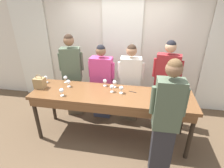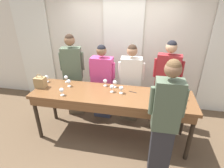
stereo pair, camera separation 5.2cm
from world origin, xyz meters
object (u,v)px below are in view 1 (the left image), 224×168
object	(u,v)px
wine_glass_center_mid	(115,82)
wine_glass_back_left	(68,82)
handbag	(40,83)
wine_glass_front_left	(46,78)
guest_pink_top	(102,83)
host_pouring	(165,122)
wine_glass_front_right	(105,81)
wine_glass_back_mid	(112,87)
wine_glass_front_mid	(65,78)
wine_bottle	(179,91)
tasting_bar	(111,98)
wine_glass_center_right	(182,101)
wine_glass_back_right	(62,91)
wine_glass_center_left	(165,92)
guest_cream_sweater	(130,84)
guest_olive_jacket	(72,76)
guest_striped_shirt	(165,83)
wine_glass_near_host	(121,88)

from	to	relation	value
wine_glass_center_mid	wine_glass_back_left	xyz separation A→B (m)	(-0.87, -0.13, -0.00)
handbag	wine_glass_front_left	distance (m)	0.24
guest_pink_top	host_pouring	bearing A→B (deg)	-47.94
wine_glass_front_right	wine_glass_center_mid	size ratio (longest dim) A/B	1.00
wine_glass_front_right	wine_glass_back_mid	world-z (taller)	same
wine_glass_front_mid	host_pouring	xyz separation A→B (m)	(1.85, -0.98, -0.08)
wine_glass_back_left	wine_bottle	bearing A→B (deg)	-2.34
tasting_bar	wine_glass_back_left	distance (m)	0.88
wine_glass_front_left	wine_glass_center_right	xyz separation A→B (m)	(2.51, -0.44, 0.00)
wine_glass_front_left	wine_glass_front_mid	bearing A→B (deg)	10.53
wine_glass_center_right	wine_glass_back_right	bearing A→B (deg)	-179.78
handbag	wine_glass_center_left	world-z (taller)	handbag
handbag	wine_glass_front_mid	bearing A→B (deg)	40.59
wine_bottle	guest_cream_sweater	xyz separation A→B (m)	(-0.86, 0.60, -0.21)
handbag	guest_olive_jacket	xyz separation A→B (m)	(0.37, 0.66, -0.10)
tasting_bar	guest_olive_jacket	bearing A→B (deg)	145.84
wine_glass_center_mid	guest_pink_top	size ratio (longest dim) A/B	0.08
wine_glass_back_right	guest_striped_shirt	xyz separation A→B (m)	(1.82, 0.87, -0.12)
wine_glass_center_right	guest_pink_top	bearing A→B (deg)	149.74
wine_glass_back_left	guest_cream_sweater	xyz separation A→B (m)	(1.13, 0.52, -0.18)
wine_glass_center_right	guest_olive_jacket	bearing A→B (deg)	158.02
tasting_bar	wine_glass_front_right	distance (m)	0.40
wine_glass_near_host	guest_cream_sweater	size ratio (longest dim) A/B	0.08
wine_glass_center_right	guest_striped_shirt	distance (m)	0.88
wine_glass_center_mid	wine_glass_back_right	world-z (taller)	same
wine_glass_front_mid	wine_glass_center_mid	world-z (taller)	same
host_pouring	wine_glass_near_host	bearing A→B (deg)	133.65
handbag	guest_cream_sweater	size ratio (longest dim) A/B	0.16
wine_bottle	guest_cream_sweater	distance (m)	1.06
wine_glass_front_mid	wine_glass_front_right	world-z (taller)	same
wine_glass_front_right	host_pouring	size ratio (longest dim) A/B	0.07
wine_glass_front_left	wine_glass_front_mid	xyz separation A→B (m)	(0.39, 0.07, 0.00)
wine_glass_back_left	guest_cream_sweater	distance (m)	1.25
wine_glass_back_mid	wine_glass_back_right	xyz separation A→B (m)	(-0.83, -0.29, 0.00)
wine_glass_center_mid	guest_cream_sweater	xyz separation A→B (m)	(0.26, 0.38, -0.18)
wine_glass_front_right	wine_bottle	bearing A→B (deg)	-10.24
guest_olive_jacket	host_pouring	bearing A→B (deg)	-35.58
wine_glass_center_left	guest_pink_top	size ratio (longest dim) A/B	0.08
wine_glass_center_right	wine_glass_near_host	bearing A→B (deg)	164.79
wine_glass_center_left	wine_glass_back_right	xyz separation A→B (m)	(-1.74, -0.27, 0.00)
wine_glass_center_right	host_pouring	world-z (taller)	host_pouring
tasting_bar	wine_glass_back_mid	bearing A→B (deg)	87.76
wine_glass_back_left	host_pouring	bearing A→B (deg)	-25.18
wine_bottle	handbag	world-z (taller)	wine_bottle
wine_glass_center_right	wine_glass_back_right	size ratio (longest dim) A/B	1.00
tasting_bar	wine_bottle	size ratio (longest dim) A/B	8.55
guest_pink_top	wine_glass_front_mid	bearing A→B (deg)	-152.27
wine_glass_center_right	guest_olive_jacket	xyz separation A→B (m)	(-2.13, 0.86, -0.10)
wine_glass_center_mid	wine_glass_center_right	world-z (taller)	same
wine_glass_center_left	guest_cream_sweater	bearing A→B (deg)	136.50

